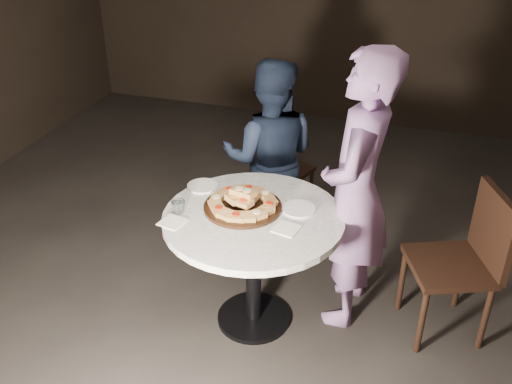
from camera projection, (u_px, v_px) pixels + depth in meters
The scene contains 13 objects.
floor at pixel (242, 310), 3.83m from camera, with size 7.00×7.00×0.00m, color black.
table at pixel (254, 236), 3.42m from camera, with size 1.12×1.12×0.81m.
serving_board at pixel (243, 207), 3.41m from camera, with size 0.47×0.47×0.02m, color black.
focaccia_pile at pixel (243, 201), 3.39m from camera, with size 0.42×0.42×0.11m.
plate_left at pixel (203, 186), 3.64m from camera, with size 0.20×0.20×0.01m, color white.
plate_right at pixel (299, 209), 3.40m from camera, with size 0.20×0.20×0.01m, color white.
water_glass at pixel (178, 207), 3.36m from camera, with size 0.08×0.08×0.08m, color silver.
napkin_near at pixel (172, 222), 3.28m from camera, with size 0.13×0.13×0.01m, color white.
napkin_far at pixel (286, 229), 3.22m from camera, with size 0.14×0.14×0.01m, color white.
chair_far at pixel (281, 168), 4.65m from camera, with size 0.47×0.48×0.79m.
chair_right at pixel (467, 255), 3.42m from camera, with size 0.61×0.60×0.98m.
diner_navy at pixel (270, 158), 4.15m from camera, with size 0.72×0.56×1.49m, color #151E32.
diner_teal at pixel (356, 193), 3.40m from camera, with size 0.65×0.43×1.79m, color #816299.
Camera 1 is at (0.97, -2.77, 2.59)m, focal length 40.00 mm.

